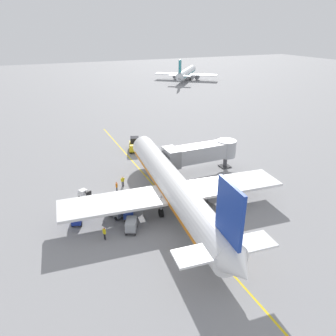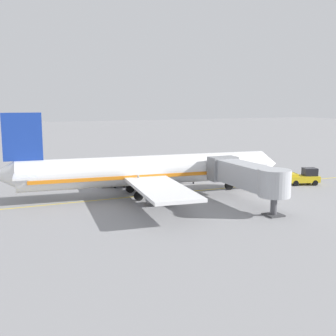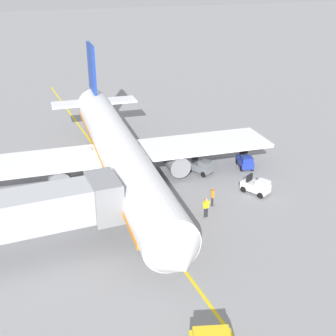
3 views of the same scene
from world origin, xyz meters
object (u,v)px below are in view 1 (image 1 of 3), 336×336
Objects in this scene: pushback_tractor at (135,145)px; jet_bridge at (201,153)px; parked_airliner at (173,187)px; ground_crew_wing_walker at (123,181)px; ground_crew_loader at (104,233)px; baggage_cart_second_in_train at (131,225)px; baggage_tug_trailing at (77,217)px; distant_taxiing_airliner at (186,73)px; ground_crew_marshaller at (117,186)px; baggage_tug_spare at (86,196)px; baggage_cart_front at (129,212)px; baggage_tug_lead at (115,211)px.

jet_bridge is at bearing -64.43° from pushback_tractor.
ground_crew_wing_walker is at bearing 116.98° from parked_airliner.
jet_bridge reaches higher than ground_crew_loader.
jet_bridge reaches higher than pushback_tractor.
baggage_cart_second_in_train is 12.15m from ground_crew_wing_walker.
baggage_tug_trailing is 0.09× the size of distant_taxiing_airliner.
parked_airliner is at bearing -95.63° from pushback_tractor.
pushback_tractor is at bearing 64.54° from ground_crew_loader.
distant_taxiing_airliner reaches higher than pushback_tractor.
ground_crew_marshaller is at bearing 40.14° from baggage_tug_trailing.
baggage_tug_trailing is at bearing -138.57° from ground_crew_wing_walker.
pushback_tractor is at bearing 84.37° from parked_airliner.
baggage_cart_second_in_train is (-16.23, -11.84, -2.50)m from jet_bridge.
parked_airliner reaches higher than baggage_tug_spare.
pushback_tractor is at bearing 51.81° from baggage_tug_spare.
distant_taxiing_airliner reaches higher than ground_crew_marshaller.
baggage_cart_second_in_train is 1.73× the size of ground_crew_loader.
jet_bridge is 4.74× the size of baggage_tug_spare.
ground_crew_wing_walker reaches higher than baggage_tug_trailing.
baggage_cart_front is 0.10× the size of distant_taxiing_airliner.
parked_airliner reaches higher than jet_bridge.
baggage_tug_trailing is 0.99× the size of baggage_tug_spare.
distant_taxiing_airliner is (64.12, 104.63, 2.07)m from ground_crew_loader.
jet_bridge is 16.20m from pushback_tractor.
ground_crew_loader is (-2.43, -4.45, 0.24)m from baggage_tug_lead.
parked_airliner is 12.76m from jet_bridge.
parked_airliner is 12.88m from baggage_tug_spare.
baggage_tug_spare is (-12.86, -16.35, -0.39)m from pushback_tractor.
baggage_tug_lead is at bearing -7.07° from baggage_tug_trailing.
jet_bridge is 20.24m from baggage_cart_second_in_train.
ground_crew_marshaller is at bearing 128.47° from parked_airliner.
parked_airliner reaches higher than pushback_tractor.
jet_bridge is at bearing 24.13° from baggage_tug_lead.
baggage_cart_front is (-8.65, -23.48, -0.15)m from pushback_tractor.
parked_airliner is at bearing -51.53° from ground_crew_marshaller.
ground_crew_marshaller is (2.05, 6.26, 0.24)m from baggage_tug_lead.
pushback_tractor is (2.29, 23.29, -2.09)m from parked_airliner.
parked_airliner is at bearing -7.80° from baggage_tug_trailing.
jet_bridge is 4.80× the size of baggage_tug_trailing.
baggage_tug_spare is at bearing -124.27° from distant_taxiing_airliner.
ground_crew_marshaller reaches higher than baggage_cart_front.
parked_airliner reaches higher than baggage_cart_second_in_train.
baggage_cart_second_in_train is 10.48m from ground_crew_marshaller.
baggage_cart_second_in_train is 1.73× the size of ground_crew_marshaller.
distant_taxiing_airliner is (58.27, 92.44, 2.07)m from ground_crew_wing_walker.
distant_taxiing_airliner is (60.11, 101.52, 2.08)m from baggage_cart_front.
jet_bridge is 2.70× the size of pushback_tractor.
baggage_tug_lead is at bearing -108.10° from ground_crew_marshaller.
distant_taxiing_airliner is (44.54, 92.50, -0.43)m from jet_bridge.
parked_airliner is at bearing 17.67° from ground_crew_loader.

